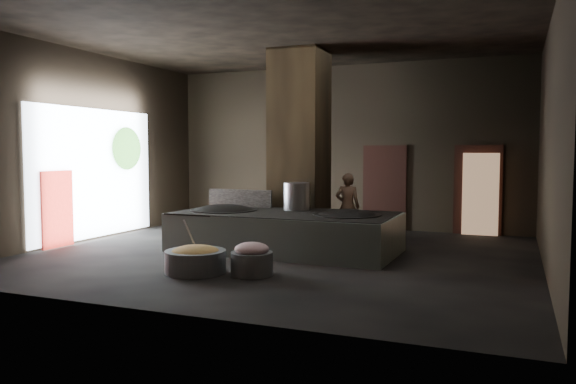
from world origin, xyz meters
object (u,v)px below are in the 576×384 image
at_px(hearth_platform, 285,232).
at_px(wok_right, 347,219).
at_px(wok_left, 224,214).
at_px(meat_basin, 252,263).
at_px(cook, 348,207).
at_px(stock_pot, 297,197).
at_px(veg_basin, 195,261).

bearing_deg(hearth_platform, wok_right, 3.12).
xyz_separation_m(wok_left, meat_basin, (1.81, -2.31, -0.55)).
distance_m(cook, meat_basin, 4.45).
relative_size(wok_left, stock_pot, 2.42).
bearing_deg(meat_basin, cook, 84.32).
relative_size(hearth_platform, stock_pot, 7.67).
relative_size(hearth_platform, cook, 2.92).
height_order(cook, veg_basin, cook).
xyz_separation_m(wok_left, veg_basin, (0.81, -2.51, -0.55)).
distance_m(wok_left, meat_basin, 2.98).
distance_m(hearth_platform, meat_basin, 2.40).
height_order(hearth_platform, stock_pot, stock_pot).
bearing_deg(meat_basin, stock_pot, 96.01).
bearing_deg(veg_basin, wok_left, 107.85).
bearing_deg(veg_basin, hearth_platform, 75.94).
distance_m(stock_pot, meat_basin, 3.07).
height_order(hearth_platform, meat_basin, hearth_platform).
bearing_deg(wok_left, meat_basin, -51.98).
xyz_separation_m(wok_left, cook, (2.24, 2.08, 0.05)).
relative_size(veg_basin, meat_basin, 1.47).
relative_size(wok_left, veg_basin, 1.39).
distance_m(wok_left, wok_right, 2.80).
bearing_deg(cook, veg_basin, 63.42).
height_order(hearth_platform, wok_right, wok_right).
distance_m(wok_right, meat_basin, 2.67).
bearing_deg(stock_pot, veg_basin, -102.53).
relative_size(hearth_platform, veg_basin, 4.41).
xyz_separation_m(stock_pot, veg_basin, (-0.69, -3.11, -0.93)).
distance_m(hearth_platform, wok_left, 1.49).
height_order(wok_right, cook, cook).
xyz_separation_m(wok_left, stock_pot, (1.50, 0.60, 0.38)).
height_order(stock_pot, meat_basin, stock_pot).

